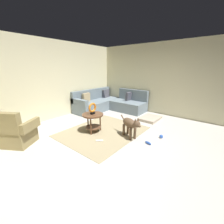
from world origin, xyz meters
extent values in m
cube|color=beige|center=(0.00, 0.00, -0.05)|extent=(6.00, 6.00, 0.10)
cube|color=beige|center=(0.00, 2.94, 1.35)|extent=(6.00, 0.12, 2.70)
cube|color=beige|center=(2.94, 0.00, 1.35)|extent=(0.12, 6.00, 2.70)
cube|color=tan|center=(0.15, 0.70, 0.01)|extent=(2.30, 1.90, 0.01)
cube|color=slate|center=(1.73, 2.41, 0.21)|extent=(2.20, 0.85, 0.42)
cube|color=slate|center=(1.73, 2.76, 0.65)|extent=(2.20, 0.14, 0.46)
cube|color=slate|center=(2.41, 1.28, 0.21)|extent=(0.85, 1.40, 0.42)
cube|color=slate|center=(2.76, 1.28, 0.65)|extent=(0.14, 1.40, 0.46)
cube|color=slate|center=(0.71, 2.41, 0.53)|extent=(0.16, 0.85, 0.22)
cube|color=#4C4C56|center=(2.48, 2.61, 0.59)|extent=(0.39, 0.20, 0.39)
cube|color=tan|center=(1.23, 2.61, 0.59)|extent=(0.39, 0.16, 0.38)
cube|color=#4C4C56|center=(2.61, 1.38, 0.59)|extent=(0.39, 0.19, 0.39)
cube|color=olive|center=(-1.64, 1.80, 0.20)|extent=(0.83, 0.83, 0.40)
cube|color=olive|center=(-1.85, 1.67, 0.64)|extent=(0.43, 0.58, 0.48)
cube|color=olive|center=(-1.82, 2.10, 0.51)|extent=(0.56, 0.40, 0.22)
cube|color=olive|center=(-1.46, 1.51, 0.51)|extent=(0.56, 0.40, 0.22)
cylinder|color=brown|center=(-0.02, 0.92, 0.52)|extent=(0.60, 0.60, 0.04)
cylinder|color=brown|center=(-0.02, 0.92, 0.15)|extent=(0.45, 0.45, 0.02)
cylinder|color=brown|center=(-0.02, 1.14, 0.25)|extent=(0.04, 0.04, 0.50)
cylinder|color=brown|center=(-0.21, 0.81, 0.25)|extent=(0.04, 0.04, 0.50)
cylinder|color=brown|center=(0.17, 0.81, 0.25)|extent=(0.04, 0.04, 0.50)
cube|color=black|center=(-0.02, 0.92, 0.57)|extent=(0.12, 0.08, 0.05)
torus|color=orange|center=(-0.02, 0.92, 0.73)|extent=(0.28, 0.06, 0.28)
cube|color=#B2A38E|center=(1.98, 0.08, 0.04)|extent=(0.80, 0.60, 0.09)
cylinder|color=brown|center=(0.36, -0.24, 0.16)|extent=(0.07, 0.07, 0.32)
cylinder|color=brown|center=(0.23, -0.19, 0.16)|extent=(0.07, 0.07, 0.32)
cylinder|color=brown|center=(0.47, 0.05, 0.16)|extent=(0.07, 0.07, 0.32)
cylinder|color=brown|center=(0.34, 0.10, 0.16)|extent=(0.07, 0.07, 0.32)
ellipsoid|color=brown|center=(0.35, -0.07, 0.40)|extent=(0.40, 0.56, 0.24)
sphere|color=brown|center=(0.24, -0.35, 0.48)|extent=(0.17, 0.17, 0.17)
ellipsoid|color=brown|center=(0.21, -0.42, 0.46)|extent=(0.11, 0.14, 0.07)
cone|color=brown|center=(0.28, -0.36, 0.59)|extent=(0.06, 0.06, 0.07)
cone|color=brown|center=(0.20, -0.32, 0.59)|extent=(0.06, 0.06, 0.07)
cylinder|color=brown|center=(0.47, 0.22, 0.44)|extent=(0.11, 0.20, 0.16)
sphere|color=blue|center=(0.83, -0.77, 0.05)|extent=(0.09, 0.09, 0.09)
cylinder|color=silver|center=(-0.34, 0.37, 0.03)|extent=(0.16, 0.17, 0.05)
ellipsoid|color=blue|center=(0.32, -0.64, 0.03)|extent=(0.11, 0.19, 0.06)
camera|label=1|loc=(-2.70, -1.94, 1.80)|focal=23.26mm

